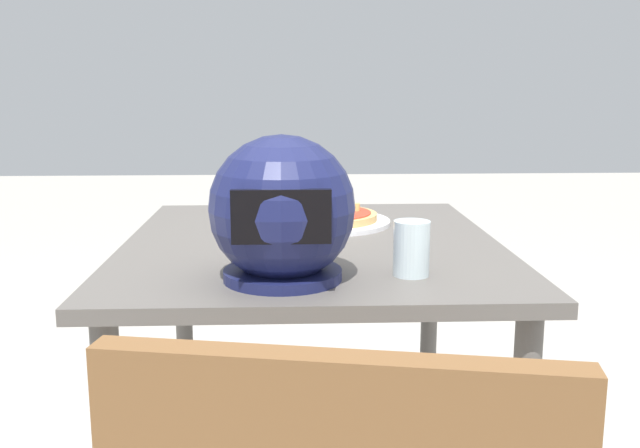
% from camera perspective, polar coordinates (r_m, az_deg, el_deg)
% --- Properties ---
extents(dining_table, '(0.87, 1.01, 0.73)m').
position_cam_1_polar(dining_table, '(1.70, -0.67, -4.38)').
color(dining_table, '#5B5651').
rests_on(dining_table, ground).
extents(pizza_plate, '(0.33, 0.33, 0.01)m').
position_cam_1_polar(pizza_plate, '(1.87, 0.60, 0.16)').
color(pizza_plate, white).
rests_on(pizza_plate, dining_table).
extents(pizza, '(0.26, 0.26, 0.05)m').
position_cam_1_polar(pizza, '(1.87, 0.53, 0.75)').
color(pizza, tan).
rests_on(pizza, pizza_plate).
extents(motorcycle_helmet, '(0.27, 0.27, 0.27)m').
position_cam_1_polar(motorcycle_helmet, '(1.32, -3.05, 1.01)').
color(motorcycle_helmet, '#191E4C').
rests_on(motorcycle_helmet, dining_table).
extents(drinking_glass, '(0.07, 0.07, 0.11)m').
position_cam_1_polar(drinking_glass, '(1.37, 7.31, -1.94)').
color(drinking_glass, silver).
rests_on(drinking_glass, dining_table).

